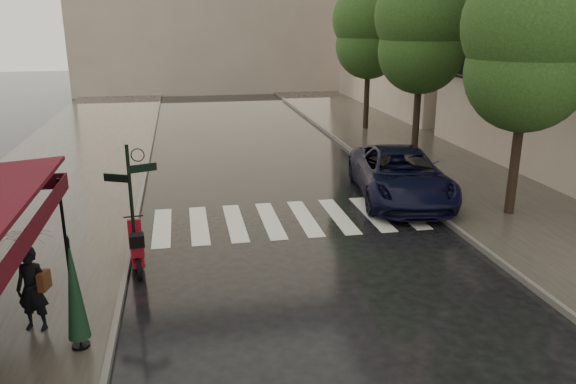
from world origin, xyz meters
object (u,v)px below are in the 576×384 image
object	(u,v)px
pedestrian_with_umbrella	(26,249)
parked_car	(400,175)
scooter	(137,249)
parasol_back	(74,290)

from	to	relation	value
pedestrian_with_umbrella	parked_car	distance (m)	11.96
pedestrian_with_umbrella	scooter	size ratio (longest dim) A/B	1.40
pedestrian_with_umbrella	scooter	bearing A→B (deg)	72.07
parked_car	parasol_back	world-z (taller)	parasol_back
parked_car	scooter	bearing A→B (deg)	-144.66
parked_car	parasol_back	bearing A→B (deg)	-131.30
pedestrian_with_umbrella	scooter	distance (m)	3.33
scooter	parasol_back	distance (m)	3.57
parked_car	parasol_back	size ratio (longest dim) A/B	2.84
scooter	parked_car	distance (m)	9.16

